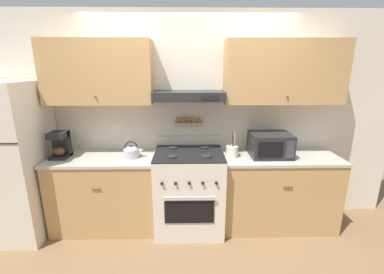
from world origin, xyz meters
TOP-DOWN VIEW (x-y plane):
  - ground_plane at (0.00, 0.00)m, footprint 16.00×16.00m
  - wall_back at (0.03, 0.58)m, footprint 5.20×0.46m
  - counter_left at (-1.01, 0.32)m, footprint 1.22×0.62m
  - counter_right at (1.08, 0.32)m, footprint 1.36×0.62m
  - stove_range at (-0.00, 0.27)m, footprint 0.79×0.71m
  - refrigerator at (-2.02, 0.23)m, footprint 0.77×0.78m
  - tea_kettle at (-0.66, 0.30)m, footprint 0.23×0.18m
  - coffee_maker at (-1.48, 0.32)m, footprint 0.19×0.21m
  - microwave at (0.95, 0.31)m, footprint 0.46×0.38m
  - utensil_crock at (0.50, 0.30)m, footprint 0.14×0.14m

SIDE VIEW (x-z plane):
  - ground_plane at x=0.00m, z-range 0.00..0.00m
  - counter_right at x=1.08m, z-range 0.00..0.90m
  - counter_left at x=-1.01m, z-range 0.00..0.90m
  - stove_range at x=0.00m, z-range -0.05..1.02m
  - refrigerator at x=-2.02m, z-range 0.00..1.77m
  - utensil_crock at x=0.50m, z-range 0.83..1.11m
  - tea_kettle at x=-0.66m, z-range 0.87..1.06m
  - microwave at x=0.95m, z-range 0.90..1.17m
  - coffee_maker at x=-1.48m, z-range 0.90..1.20m
  - wall_back at x=0.03m, z-range 0.21..2.76m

